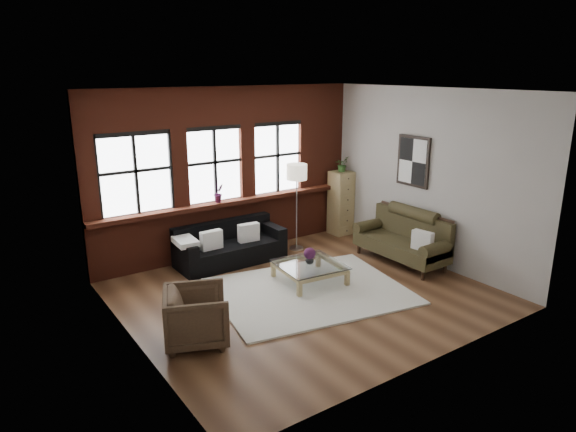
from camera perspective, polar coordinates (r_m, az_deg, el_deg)
floor at (r=8.40m, az=1.78°, el=-8.61°), size 5.50×5.50×0.00m
ceiling at (r=7.64m, az=1.99°, el=13.76°), size 5.50×5.50×0.00m
wall_back at (r=9.94m, az=-6.73°, el=4.91°), size 5.50×0.00×5.50m
wall_front at (r=6.12m, az=15.92°, el=-2.73°), size 5.50×0.00×5.50m
wall_left at (r=6.67m, az=-17.51°, el=-1.32°), size 0.00×5.00×5.00m
wall_right at (r=9.72m, az=15.09°, el=4.21°), size 0.00×5.00×5.00m
brick_backwall at (r=9.89m, az=-6.57°, el=4.86°), size 5.50×0.12×3.20m
sill_ledge at (r=9.93m, az=-6.22°, el=1.61°), size 5.50×0.30×0.08m
window_left at (r=9.18m, az=-16.59°, el=4.37°), size 1.38×0.10×1.50m
window_mid at (r=9.73m, az=-8.18°, el=5.52°), size 1.38×0.10×1.50m
window_right at (r=10.42m, az=-1.25°, el=6.37°), size 1.38×0.10×1.50m
wall_poster at (r=9.84m, az=13.75°, el=5.93°), size 0.05×0.74×0.94m
shag_rug at (r=8.46m, az=2.41°, el=-8.32°), size 3.39×2.88×0.03m
dark_sofa at (r=9.61m, az=-6.41°, el=-3.10°), size 2.02×0.82×0.73m
pillow_a at (r=9.28m, az=-8.51°, el=-2.65°), size 0.40×0.15×0.34m
pillow_b at (r=9.62m, az=-4.40°, el=-1.84°), size 0.41×0.17×0.34m
vintage_settee at (r=9.73m, az=12.45°, el=-2.30°), size 0.84×1.88×1.00m
pillow_settee at (r=9.28m, az=14.72°, el=-2.67°), size 0.20×0.40×0.34m
armchair at (r=6.96m, az=-10.13°, el=-10.92°), size 1.07×1.06×0.75m
coffee_table at (r=8.76m, az=2.40°, el=-6.38°), size 1.14×1.14×0.35m
vase at (r=8.67m, az=2.42°, el=-4.88°), size 0.16×0.16×0.15m
flowers at (r=8.63m, az=2.43°, el=-4.18°), size 0.20×0.20×0.20m
drawer_chest at (r=11.21m, az=5.88°, el=1.46°), size 0.43×0.43×1.38m
potted_plant_top at (r=11.03m, az=6.01°, el=5.75°), size 0.37×0.35×0.32m
floor_lamp at (r=10.10m, az=0.97°, el=1.36°), size 0.40×0.40×1.88m
sill_plant at (r=9.72m, az=-7.71°, el=2.54°), size 0.21×0.18×0.35m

